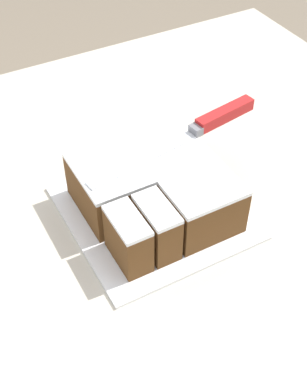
{
  "coord_description": "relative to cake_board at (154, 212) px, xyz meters",
  "views": [
    {
      "loc": [
        -0.23,
        -0.56,
        1.59
      ],
      "look_at": [
        0.08,
        -0.01,
        0.98
      ],
      "focal_mm": 50.0,
      "sensor_mm": 36.0,
      "label": 1
    }
  ],
  "objects": [
    {
      "name": "knife",
      "position": [
        0.14,
        0.06,
        0.1
      ],
      "size": [
        0.35,
        0.08,
        0.02
      ],
      "rotation": [
        0.0,
        0.0,
        3.3
      ],
      "color": "silver",
      "rests_on": "cake"
    },
    {
      "name": "cake_board",
      "position": [
        0.0,
        0.0,
        0.0
      ],
      "size": [
        0.28,
        0.29,
        0.01
      ],
      "color": "white",
      "rests_on": "countertop"
    },
    {
      "name": "cake",
      "position": [
        0.0,
        0.0,
        0.05
      ],
      "size": [
        0.22,
        0.23,
        0.09
      ],
      "color": "brown",
      "rests_on": "cake_board"
    },
    {
      "name": "countertop",
      "position": [
        -0.08,
        0.01,
        -0.47
      ],
      "size": [
        1.4,
        1.1,
        0.93
      ],
      "color": "beige",
      "rests_on": "ground_plane"
    }
  ]
}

